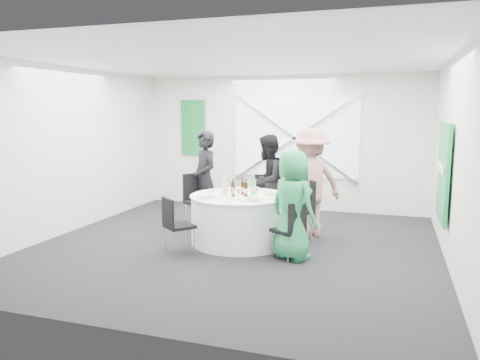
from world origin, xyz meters
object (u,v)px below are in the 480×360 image
(person_man_back_left, at_px, (205,179))
(person_man_back, at_px, (267,181))
(chair_front_right, at_px, (292,226))
(chair_back_right, at_px, (303,204))
(person_woman_pink, at_px, (310,182))
(chair_back, at_px, (263,197))
(chair_front_left, at_px, (175,221))
(chair_back_left, at_px, (197,196))
(person_woman_green, at_px, (292,205))
(clear_water_bottle, at_px, (225,188))
(green_water_bottle, at_px, (254,187))
(banquet_table, at_px, (240,219))

(person_man_back_left, xyz_separation_m, person_man_back, (1.09, 0.25, -0.03))
(person_man_back, bearing_deg, chair_front_right, 33.70)
(chair_back_right, distance_m, person_woman_pink, 0.42)
(chair_back_right, bearing_deg, chair_back, -153.61)
(chair_back_right, distance_m, chair_front_left, 2.11)
(person_man_back, bearing_deg, chair_back_right, 60.55)
(chair_back_left, xyz_separation_m, person_woman_green, (1.97, -1.22, 0.20))
(clear_water_bottle, bearing_deg, chair_back, 76.05)
(chair_back, xyz_separation_m, chair_front_right, (0.87, -1.64, -0.07))
(person_man_back_left, xyz_separation_m, green_water_bottle, (1.12, -0.70, 0.02))
(green_water_bottle, bearing_deg, chair_front_right, -42.58)
(chair_back, bearing_deg, person_woman_pink, -14.70)
(chair_front_left, xyz_separation_m, person_man_back_left, (-0.23, 1.69, 0.37))
(chair_back_right, xyz_separation_m, chair_front_left, (-1.60, -1.37, -0.09))
(green_water_bottle, bearing_deg, chair_back, 96.69)
(person_man_back_left, distance_m, person_woman_green, 2.33)
(person_woman_pink, xyz_separation_m, clear_water_bottle, (-1.18, -0.87, -0.02))
(chair_back_right, bearing_deg, person_woman_pink, 136.05)
(banquet_table, bearing_deg, chair_back_left, 146.37)
(chair_back_right, distance_m, green_water_bottle, 0.87)
(person_man_back, bearing_deg, person_man_back_left, -68.99)
(chair_front_right, xyz_separation_m, clear_water_bottle, (-1.16, 0.46, 0.40))
(person_woman_pink, bearing_deg, chair_back, -57.22)
(banquet_table, bearing_deg, chair_back, 86.04)
(chair_front_left, distance_m, person_man_back_left, 1.75)
(chair_back_left, relative_size, clear_water_bottle, 3.32)
(chair_back_left, xyz_separation_m, clear_water_bottle, (0.81, -0.79, 0.31))
(banquet_table, bearing_deg, chair_back_right, 29.83)
(chair_back, xyz_separation_m, person_woman_green, (0.87, -1.60, 0.22))
(person_man_back, distance_m, person_woman_green, 1.81)
(chair_back_right, height_order, person_man_back_left, person_man_back_left)
(chair_front_right, height_order, person_man_back_left, person_man_back_left)
(banquet_table, height_order, chair_front_right, chair_front_right)
(person_man_back, xyz_separation_m, person_woman_green, (0.79, -1.62, -0.06))
(chair_back_left, height_order, chair_back_right, chair_back_right)
(chair_back, xyz_separation_m, clear_water_bottle, (-0.29, -1.17, 0.33))
(chair_back_right, bearing_deg, green_water_bottle, -91.53)
(chair_back_right, bearing_deg, clear_water_bottle, -90.65)
(chair_back, bearing_deg, green_water_bottle, -79.36)
(chair_back_left, height_order, chair_front_right, chair_back_left)
(chair_front_left, bearing_deg, green_water_bottle, -92.53)
(green_water_bottle, relative_size, clear_water_bottle, 1.04)
(person_man_back_left, relative_size, green_water_bottle, 5.68)
(green_water_bottle, bearing_deg, person_woman_pink, 39.29)
(banquet_table, xyz_separation_m, person_woman_green, (0.94, -0.54, 0.39))
(chair_back_right, bearing_deg, chair_back_left, -124.82)
(person_woman_green, bearing_deg, person_man_back, -34.28)
(chair_back, distance_m, green_water_bottle, 1.00)
(person_woman_pink, bearing_deg, chair_back_right, 37.31)
(banquet_table, xyz_separation_m, person_man_back, (0.15, 1.08, 0.45))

